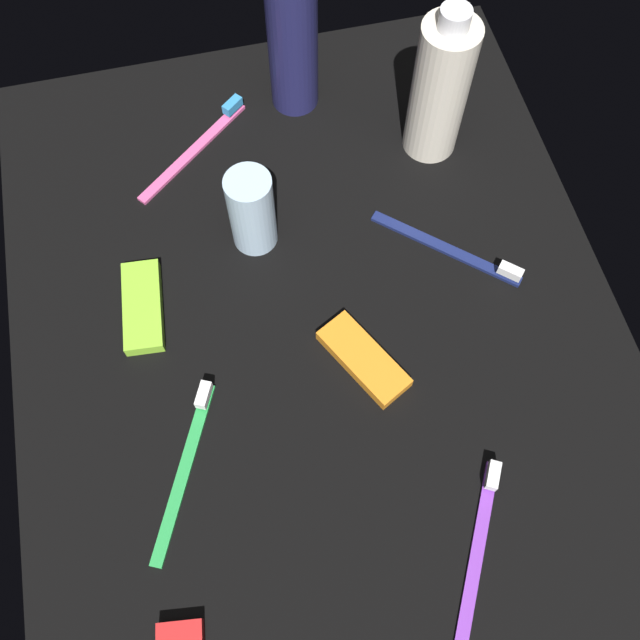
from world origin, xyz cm
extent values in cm
cube|color=black|center=(0.00, 0.00, -0.60)|extent=(84.00, 64.00, 1.20)
cylinder|color=#1E1E4D|center=(-31.80, 4.26, 9.15)|extent=(5.76, 5.76, 18.30)
cylinder|color=silver|center=(-21.44, 18.48, 8.65)|extent=(6.31, 6.31, 17.30)
cylinder|color=silver|center=(-21.44, 18.48, 18.40)|extent=(3.20, 3.20, 2.20)
cylinder|color=silver|center=(-13.06, -4.39, 5.21)|extent=(4.97, 4.97, 10.43)
cube|color=navy|center=(-6.68, 15.91, 0.45)|extent=(12.95, 14.17, 0.90)
cube|color=white|center=(-1.65, 21.48, 1.50)|extent=(2.56, 2.67, 1.20)
cube|color=green|center=(11.46, -16.17, 0.45)|extent=(16.79, 8.77, 0.90)
cube|color=white|center=(4.68, -12.97, 1.50)|extent=(2.82, 2.10, 1.20)
cube|color=purple|center=(25.40, 8.78, 0.45)|extent=(16.35, 9.72, 0.90)
cube|color=white|center=(18.83, 12.39, 1.50)|extent=(2.81, 2.22, 1.20)
cube|color=#E55999|center=(-26.39, -9.42, 0.45)|extent=(12.40, 14.63, 0.90)
cube|color=#338CCC|center=(-31.18, -3.64, 1.50)|extent=(2.50, 2.70, 1.20)
cube|color=orange|center=(4.31, 3.59, 0.75)|extent=(11.07, 8.36, 1.50)
cube|color=#8CD133|center=(-6.86, -17.77, 0.75)|extent=(10.70, 4.86, 1.50)
camera|label=1|loc=(29.44, -6.89, 67.85)|focal=39.48mm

